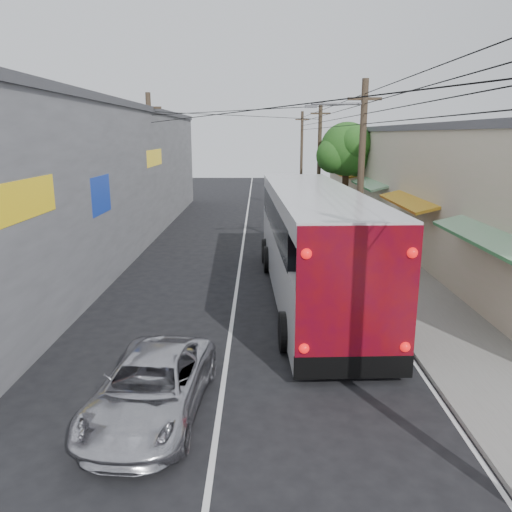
{
  "coord_description": "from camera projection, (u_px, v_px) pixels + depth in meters",
  "views": [
    {
      "loc": [
        0.83,
        -8.44,
        5.8
      ],
      "look_at": [
        0.76,
        7.51,
        1.89
      ],
      "focal_mm": 35.0,
      "sensor_mm": 36.0,
      "label": 1
    }
  ],
  "objects": [
    {
      "name": "parked_car_far",
      "position": [
        296.0,
        200.0,
        38.94
      ],
      "size": [
        2.1,
        5.07,
        1.63
      ],
      "primitive_type": "imported",
      "rotation": [
        0.0,
        0.0,
        -0.08
      ],
      "color": "black",
      "rests_on": "ground"
    },
    {
      "name": "parked_car_mid",
      "position": [
        314.0,
        210.0,
        33.73
      ],
      "size": [
        2.31,
        4.78,
        1.57
      ],
      "primitive_type": "imported",
      "rotation": [
        0.0,
        0.0,
        -0.1
      ],
      "color": "#25252A",
      "rests_on": "ground"
    },
    {
      "name": "jeepney",
      "position": [
        152.0,
        387.0,
        10.43
      ],
      "size": [
        2.47,
        4.73,
        1.27
      ],
      "primitive_type": "imported",
      "rotation": [
        0.0,
        0.0,
        -0.08
      ],
      "color": "silver",
      "rests_on": "ground"
    },
    {
      "name": "pedestrian_far",
      "position": [
        353.0,
        239.0,
        24.26
      ],
      "size": [
        0.71,
        0.58,
        1.39
      ],
      "primitive_type": "imported",
      "rotation": [
        0.0,
        0.0,
        3.22
      ],
      "color": "#8B9BCA",
      "rests_on": "sidewalk"
    },
    {
      "name": "sidewalk",
      "position": [
        356.0,
        235.0,
        28.96
      ],
      "size": [
        3.0,
        80.0,
        0.12
      ],
      "primitive_type": "cube",
      "color": "slate",
      "rests_on": "ground"
    },
    {
      "name": "building_left",
      "position": [
        81.0,
        176.0,
        26.23
      ],
      "size": [
        7.2,
        36.0,
        7.25
      ],
      "color": "gray",
      "rests_on": "ground"
    },
    {
      "name": "street_tree",
      "position": [
        348.0,
        151.0,
        33.7
      ],
      "size": [
        4.4,
        4.0,
        6.6
      ],
      "color": "#3F2B19",
      "rests_on": "ground"
    },
    {
      "name": "parked_suv",
      "position": [
        344.0,
        250.0,
        21.99
      ],
      "size": [
        2.87,
        5.76,
        1.61
      ],
      "primitive_type": "imported",
      "rotation": [
        0.0,
        0.0,
        -0.11
      ],
      "color": "#A1A0A8",
      "rests_on": "ground"
    },
    {
      "name": "utility_poles",
      "position": [
        299.0,
        164.0,
        28.32
      ],
      "size": [
        11.8,
        45.28,
        8.0
      ],
      "color": "#473828",
      "rests_on": "ground"
    },
    {
      "name": "pedestrian_near",
      "position": [
        391.0,
        281.0,
        17.16
      ],
      "size": [
        0.58,
        0.41,
        1.5
      ],
      "primitive_type": "imported",
      "rotation": [
        0.0,
        0.0,
        3.24
      ],
      "color": "pink",
      "rests_on": "sidewalk"
    },
    {
      "name": "ground",
      "position": [
        215.0,
        444.0,
        9.58
      ],
      "size": [
        120.0,
        120.0,
        0.0
      ],
      "primitive_type": "plane",
      "color": "black",
      "rests_on": "ground"
    },
    {
      "name": "coach_bus",
      "position": [
        312.0,
        242.0,
        17.93
      ],
      "size": [
        3.58,
        13.7,
        3.92
      ],
      "rotation": [
        0.0,
        0.0,
        0.04
      ],
      "color": "silver",
      "rests_on": "ground"
    },
    {
      "name": "building_right",
      "position": [
        426.0,
        179.0,
        30.14
      ],
      "size": [
        7.09,
        40.0,
        6.25
      ],
      "color": "beige",
      "rests_on": "ground"
    }
  ]
}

